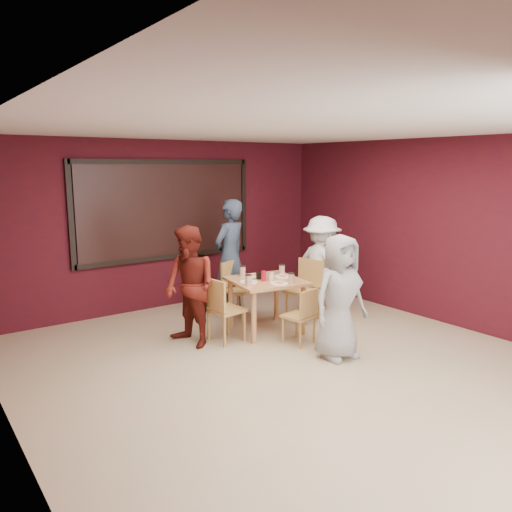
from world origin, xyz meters
TOP-DOWN VIEW (x-y plane):
  - floor at (0.00, 0.00)m, footprint 7.00×7.00m
  - window_blinds at (0.00, 3.45)m, footprint 3.00×0.02m
  - dining_table at (0.55, 1.43)m, footprint 1.12×1.12m
  - chair_front at (0.61, 0.70)m, footprint 0.44×0.44m
  - chair_back at (0.59, 2.28)m, footprint 0.55×0.55m
  - chair_left at (-0.22, 1.40)m, footprint 0.48×0.48m
  - chair_right at (1.41, 1.52)m, footprint 0.56×0.56m
  - diner_front at (0.68, 0.09)m, footprint 0.79×0.54m
  - diner_back at (0.65, 2.54)m, footprint 0.79×0.64m
  - diner_left at (-0.61, 1.56)m, footprint 0.73×0.87m
  - diner_right at (1.74, 1.53)m, footprint 0.61×1.04m

SIDE VIEW (x-z plane):
  - floor at x=0.00m, z-range 0.00..0.00m
  - chair_front at x=0.61m, z-range 0.05..0.82m
  - chair_back at x=0.59m, z-range 0.06..0.95m
  - chair_left at x=-0.22m, z-range 0.06..0.95m
  - chair_right at x=1.41m, z-range 0.06..1.00m
  - dining_table at x=0.55m, z-range 0.21..1.13m
  - diner_front at x=0.68m, z-range 0.00..1.57m
  - diner_right at x=1.74m, z-range 0.00..1.60m
  - diner_left at x=-0.61m, z-range 0.00..1.61m
  - diner_back at x=0.65m, z-range 0.00..1.86m
  - window_blinds at x=0.00m, z-range 0.90..2.40m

